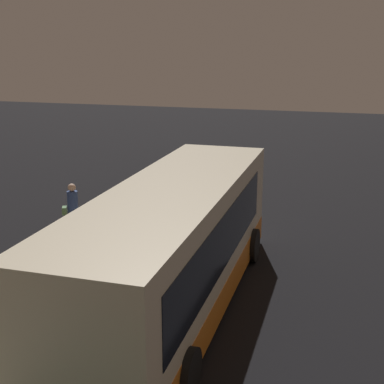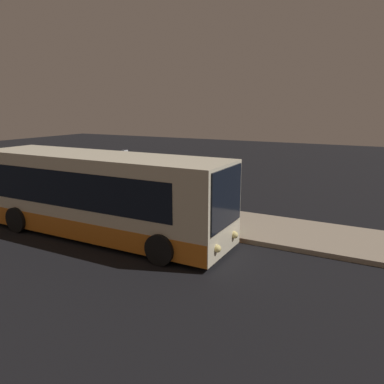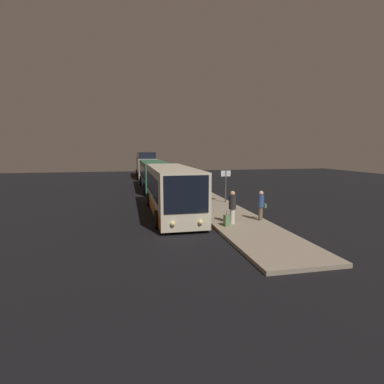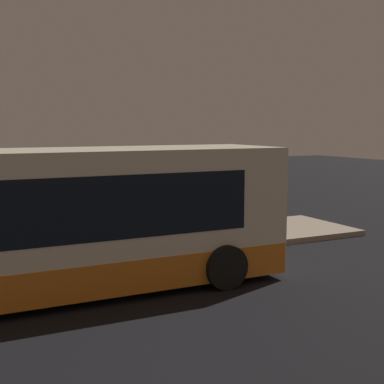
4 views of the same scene
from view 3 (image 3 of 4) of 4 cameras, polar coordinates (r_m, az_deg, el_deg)
name	(u,v)px [view 3 (image 3 of 4)]	position (r m, az deg, el deg)	size (l,w,h in m)	color
ground	(173,215)	(19.37, -3.58, -4.37)	(80.00, 80.00, 0.00)	black
platform	(222,211)	(20.09, 5.67, -3.69)	(20.00, 3.32, 0.17)	gray
bus_lead	(171,191)	(19.47, -3.95, 0.22)	(10.22, 2.81, 3.05)	beige
bus_second	(154,175)	(32.46, -7.30, 3.21)	(11.70, 2.72, 2.90)	#2D704C
bus_third	(146,166)	(46.24, -8.80, 4.93)	(10.67, 2.86, 3.76)	#B2ADA8
passenger_boarding	(232,206)	(16.39, 7.70, -2.65)	(0.48, 0.48, 1.79)	silver
passenger_waiting	(261,204)	(17.41, 13.01, -2.30)	(0.49, 0.59, 1.70)	#6B604C
suitcase	(227,221)	(15.95, 6.61, -5.43)	(0.41, 0.24, 0.82)	#598C59
sign_post	(226,182)	(22.80, 6.43, 1.94)	(0.10, 0.75, 2.48)	#4C4C51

